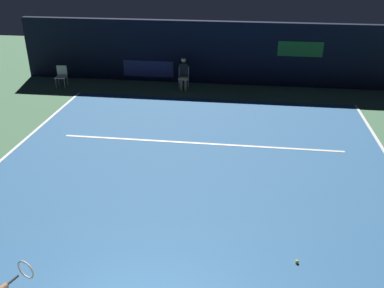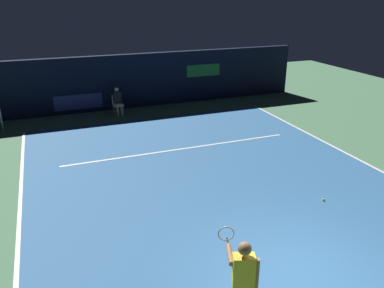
# 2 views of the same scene
# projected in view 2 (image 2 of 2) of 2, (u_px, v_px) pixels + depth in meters

# --- Properties ---
(ground_plane) EXTENTS (33.28, 33.28, 0.00)m
(ground_plane) POSITION_uv_depth(u_px,v_px,m) (204.00, 174.00, 12.29)
(ground_plane) COLOR #4C7A56
(court_surface) EXTENTS (10.85, 12.36, 0.01)m
(court_surface) POSITION_uv_depth(u_px,v_px,m) (204.00, 174.00, 12.29)
(court_surface) COLOR #336699
(court_surface) RESTS_ON ground
(line_sideline_left) EXTENTS (0.10, 12.36, 0.01)m
(line_sideline_left) POSITION_uv_depth(u_px,v_px,m) (340.00, 150.00, 14.09)
(line_sideline_left) COLOR white
(line_sideline_left) RESTS_ON court_surface
(line_sideline_right) EXTENTS (0.10, 12.36, 0.01)m
(line_sideline_right) POSITION_uv_depth(u_px,v_px,m) (20.00, 205.00, 10.49)
(line_sideline_right) COLOR white
(line_sideline_right) RESTS_ON court_surface
(line_service) EXTENTS (8.47, 0.10, 0.01)m
(line_service) POSITION_uv_depth(u_px,v_px,m) (181.00, 149.00, 14.16)
(line_service) COLOR white
(line_service) RESTS_ON court_surface
(back_wall) EXTENTS (16.88, 0.33, 2.60)m
(back_wall) POSITION_uv_depth(u_px,v_px,m) (138.00, 81.00, 19.01)
(back_wall) COLOR black
(back_wall) RESTS_ON ground
(tennis_player) EXTENTS (0.50, 1.05, 1.73)m
(tennis_player) POSITION_uv_depth(u_px,v_px,m) (242.00, 280.00, 6.37)
(tennis_player) COLOR #8C6647
(tennis_player) RESTS_ON ground
(line_judge_on_chair) EXTENTS (0.47, 0.56, 1.32)m
(line_judge_on_chair) POSITION_uv_depth(u_px,v_px,m) (118.00, 100.00, 17.90)
(line_judge_on_chair) COLOR white
(line_judge_on_chair) RESTS_ON ground
(tennis_ball) EXTENTS (0.07, 0.07, 0.07)m
(tennis_ball) POSITION_uv_depth(u_px,v_px,m) (323.00, 199.00, 10.69)
(tennis_ball) COLOR #CCE033
(tennis_ball) RESTS_ON court_surface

